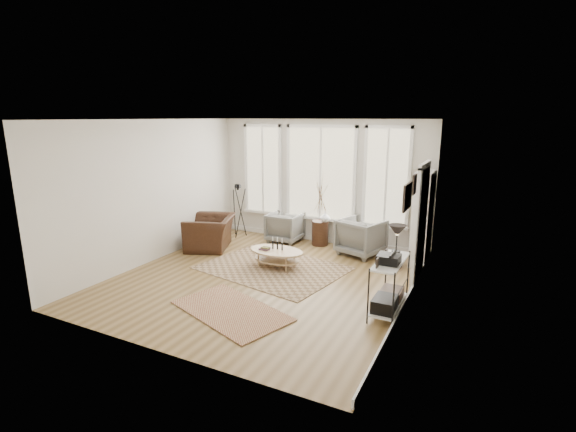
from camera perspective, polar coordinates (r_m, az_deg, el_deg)
The scene contains 17 objects.
room at distance 7.47m, azimuth -3.20°, elevation 1.66°, with size 5.50×5.54×2.90m.
bay_window at distance 9.84m, azimuth 4.47°, elevation 5.57°, with size 4.14×0.12×2.24m.
door at distance 7.77m, azimuth 17.74°, elevation -0.80°, with size 0.09×1.06×2.22m.
bookcase at distance 8.86m, azimuth 17.92°, elevation -0.22°, with size 0.31×0.85×2.06m.
low_shelf at distance 6.62m, azimuth 13.72°, elevation -8.54°, with size 0.38×1.08×1.30m.
wall_art at distance 6.24m, azimuth 16.24°, elevation 3.02°, with size 0.04×0.88×0.44m.
rug_main at distance 8.38m, azimuth -2.11°, elevation -7.11°, with size 2.67×2.01×0.01m, color brown.
rug_runner at distance 6.70m, azimuth -7.80°, elevation -12.65°, with size 1.89×1.05×0.01m, color brown.
coffee_table at distance 8.36m, azimuth -1.64°, elevation -5.18°, with size 1.15×0.75×0.52m.
armchair_left at distance 10.05m, azimuth -0.39°, elevation -1.53°, with size 0.75×0.77×0.71m, color slate.
armchair_right at distance 9.22m, azimuth 9.97°, elevation -2.81°, with size 0.86×0.88×0.80m, color slate.
side_table at distance 9.70m, azimuth 4.45°, elevation 0.48°, with size 0.39×0.39×1.62m.
vase at distance 9.65m, azimuth 5.10°, elevation -0.13°, with size 0.22×0.22×0.23m, color silver.
accent_chair at distance 9.70m, azimuth -10.57°, elevation -2.22°, with size 0.99×1.14×0.74m, color #351E13.
tripod_camera at distance 10.51m, azimuth -6.78°, elevation 0.48°, with size 0.47×0.47×1.32m.
book_stack_near at distance 8.82m, azimuth 14.66°, elevation -5.99°, with size 0.20×0.25×0.16m, color maroon.
book_stack_far at distance 8.60m, azimuth 14.32°, elevation -6.53°, with size 0.18×0.23×0.15m, color maroon.
Camera 1 is at (3.64, -6.32, 2.94)m, focal length 26.00 mm.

